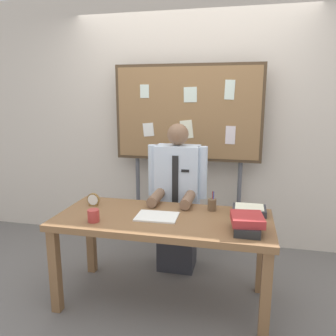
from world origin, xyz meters
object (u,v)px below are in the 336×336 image
object	(u,v)px
open_notebook	(157,216)
coffee_mug	(93,216)
person	(177,204)
pen_holder	(212,205)
bulletin_board	(187,116)
paper_tray	(249,210)
desk	(163,227)
desk_clock	(93,200)
book_stack	(247,223)

from	to	relation	value
open_notebook	coffee_mug	bearing A→B (deg)	-156.11
person	pen_holder	xyz separation A→B (m)	(0.35, -0.33, 0.12)
bulletin_board	paper_tray	distance (m)	1.26
bulletin_board	coffee_mug	world-z (taller)	bulletin_board
desk	desk_clock	xyz separation A→B (m)	(-0.64, 0.13, 0.14)
desk_clock	coffee_mug	size ratio (longest dim) A/B	1.18
desk	coffee_mug	xyz separation A→B (m)	(-0.48, -0.21, 0.14)
desk	bulletin_board	size ratio (longest dim) A/B	0.85
bulletin_board	paper_tray	size ratio (longest dim) A/B	7.52
desk	paper_tray	size ratio (longest dim) A/B	6.39
coffee_mug	person	bearing A→B (deg)	58.34
coffee_mug	bulletin_board	bearing A→B (deg)	69.48
bulletin_board	book_stack	bearing A→B (deg)	-62.59
bulletin_board	book_stack	size ratio (longest dim) A/B	7.08
bulletin_board	pen_holder	size ratio (longest dim) A/B	12.22
open_notebook	desk_clock	xyz separation A→B (m)	(-0.60, 0.15, 0.04)
coffee_mug	desk_clock	bearing A→B (deg)	115.26
desk	person	bearing A→B (deg)	90.00
bulletin_board	book_stack	distance (m)	1.52
book_stack	person	bearing A→B (deg)	131.52
desk	person	size ratio (longest dim) A/B	1.19
bulletin_board	paper_tray	xyz separation A→B (m)	(0.65, -0.84, -0.69)
open_notebook	bulletin_board	bearing A→B (deg)	87.70
person	paper_tray	distance (m)	0.74
desk	paper_tray	xyz separation A→B (m)	(0.65, 0.23, 0.12)
coffee_mug	pen_holder	bearing A→B (deg)	28.08
desk	paper_tray	distance (m)	0.70
person	open_notebook	xyz separation A→B (m)	(-0.04, -0.58, 0.08)
person	book_stack	size ratio (longest dim) A/B	5.05
open_notebook	desk	bearing A→B (deg)	24.68
desk	open_notebook	bearing A→B (deg)	-155.32
desk	book_stack	world-z (taller)	book_stack
paper_tray	open_notebook	bearing A→B (deg)	-160.16
desk_clock	paper_tray	xyz separation A→B (m)	(1.29, 0.10, -0.02)
book_stack	pen_holder	xyz separation A→B (m)	(-0.28, 0.38, -0.01)
book_stack	coffee_mug	world-z (taller)	book_stack
book_stack	open_notebook	world-z (taller)	book_stack
bulletin_board	open_notebook	distance (m)	1.30
open_notebook	coffee_mug	distance (m)	0.48
desk_clock	coffee_mug	bearing A→B (deg)	-64.74
book_stack	desk_clock	size ratio (longest dim) A/B	2.52
bulletin_board	paper_tray	world-z (taller)	bulletin_board
desk	pen_holder	world-z (taller)	pen_holder
open_notebook	coffee_mug	world-z (taller)	coffee_mug
bulletin_board	coffee_mug	bearing A→B (deg)	-110.52
desk	bulletin_board	distance (m)	1.34
person	bulletin_board	xyz separation A→B (m)	(0.00, 0.50, 0.79)
desk	desk_clock	world-z (taller)	desk_clock
desk_clock	paper_tray	size ratio (longest dim) A/B	0.42
desk	person	distance (m)	0.56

